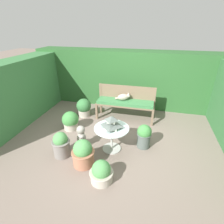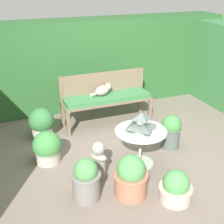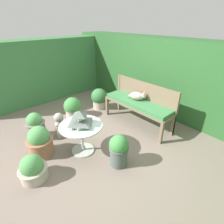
% 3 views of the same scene
% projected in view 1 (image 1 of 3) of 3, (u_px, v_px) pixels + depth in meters
% --- Properties ---
extents(ground, '(30.00, 30.00, 0.00)m').
position_uv_depth(ground, '(114.00, 139.00, 4.37)').
color(ground, '#75665B').
extents(foliage_hedge_back, '(6.40, 0.81, 1.83)m').
position_uv_depth(foliage_hedge_back, '(130.00, 78.00, 5.96)').
color(foliage_hedge_back, '#285628').
rests_on(foliage_hedge_back, ground).
extents(foliage_hedge_left, '(0.70, 3.51, 1.74)m').
position_uv_depth(foliage_hedge_left, '(13.00, 94.00, 4.72)').
color(foliage_hedge_left, '#38703D').
rests_on(foliage_hedge_left, ground).
extents(garden_bench, '(1.69, 0.48, 0.58)m').
position_uv_depth(garden_bench, '(125.00, 103.00, 5.09)').
color(garden_bench, brown).
rests_on(garden_bench, ground).
extents(bench_backrest, '(1.69, 0.06, 0.97)m').
position_uv_depth(bench_backrest, '(127.00, 94.00, 5.19)').
color(bench_backrest, brown).
rests_on(bench_backrest, ground).
extents(cat, '(0.45, 0.30, 0.22)m').
position_uv_depth(cat, '(124.00, 97.00, 5.07)').
color(cat, '#A89989').
rests_on(cat, garden_bench).
extents(patio_table, '(0.77, 0.77, 0.57)m').
position_uv_depth(patio_table, '(112.00, 132.00, 3.83)').
color(patio_table, '#B7B7B2').
rests_on(patio_table, ground).
extents(pagoda_birdhouse, '(0.38, 0.38, 0.28)m').
position_uv_depth(pagoda_birdhouse, '(112.00, 123.00, 3.72)').
color(pagoda_birdhouse, '#B2BCA8').
rests_on(pagoda_birdhouse, patio_table).
extents(garden_bust, '(0.28, 0.31, 0.56)m').
position_uv_depth(garden_bust, '(81.00, 137.00, 3.99)').
color(garden_bust, gray).
rests_on(garden_bust, ground).
extents(potted_plant_table_near, '(0.47, 0.47, 0.57)m').
position_uv_depth(potted_plant_table_near, '(83.00, 153.00, 3.48)').
color(potted_plant_table_near, '#9E664C').
rests_on(potted_plant_table_near, ground).
extents(potted_plant_hedge_corner, '(0.39, 0.39, 0.57)m').
position_uv_depth(potted_plant_hedge_corner, '(61.00, 145.00, 3.72)').
color(potted_plant_hedge_corner, slate).
rests_on(potted_plant_hedge_corner, ground).
extents(potted_plant_table_far, '(0.33, 0.33, 0.57)m').
position_uv_depth(potted_plant_table_far, '(144.00, 136.00, 3.98)').
color(potted_plant_table_far, '#4C5651').
rests_on(potted_plant_table_far, ground).
extents(potted_plant_path_edge, '(0.44, 0.44, 0.56)m').
position_uv_depth(potted_plant_path_edge, '(84.00, 107.00, 5.36)').
color(potted_plant_path_edge, '#ADA393').
rests_on(potted_plant_path_edge, ground).
extents(potted_plant_patio_mid, '(0.44, 0.44, 0.51)m').
position_uv_depth(potted_plant_patio_mid, '(71.00, 121.00, 4.70)').
color(potted_plant_patio_mid, '#ADA393').
rests_on(potted_plant_patio_mid, ground).
extents(potted_plant_bench_right, '(0.44, 0.44, 0.44)m').
position_uv_depth(potted_plant_bench_right, '(101.00, 172.00, 3.14)').
color(potted_plant_bench_right, '#ADA393').
rests_on(potted_plant_bench_right, ground).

